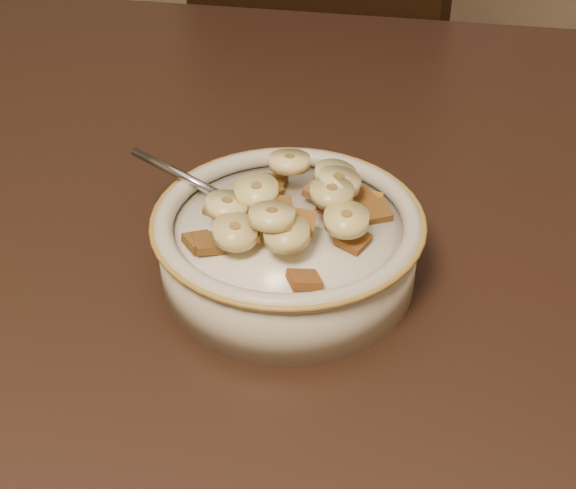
# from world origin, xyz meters

# --- Properties ---
(table) EXTENTS (1.42, 0.93, 0.04)m
(table) POSITION_xyz_m (0.00, 0.00, 0.73)
(table) COLOR black
(table) RESTS_ON floor
(chair) EXTENTS (0.61, 0.61, 1.06)m
(chair) POSITION_xyz_m (0.16, 0.50, 0.53)
(chair) COLOR black
(chair) RESTS_ON floor
(cereal_bowl) EXTENTS (0.19, 0.19, 0.04)m
(cereal_bowl) POSITION_xyz_m (0.25, -0.08, 0.77)
(cereal_bowl) COLOR beige
(cereal_bowl) RESTS_ON table
(milk) EXTENTS (0.16, 0.16, 0.00)m
(milk) POSITION_xyz_m (0.25, -0.08, 0.79)
(milk) COLOR white
(milk) RESTS_ON cereal_bowl
(spoon) EXTENTS (0.05, 0.05, 0.01)m
(spoon) POSITION_xyz_m (0.22, -0.07, 0.80)
(spoon) COLOR #ACB3BD
(spoon) RESTS_ON cereal_bowl
(cereal_square_0) EXTENTS (0.02, 0.02, 0.01)m
(cereal_square_0) POSITION_xyz_m (0.30, -0.05, 0.80)
(cereal_square_0) COLOR #95671E
(cereal_square_0) RESTS_ON milk
(cereal_square_1) EXTENTS (0.03, 0.03, 0.01)m
(cereal_square_1) POSITION_xyz_m (0.23, -0.08, 0.81)
(cereal_square_1) COLOR #95582B
(cereal_square_1) RESTS_ON milk
(cereal_square_2) EXTENTS (0.02, 0.02, 0.01)m
(cereal_square_2) POSITION_xyz_m (0.24, -0.09, 0.82)
(cereal_square_2) COLOR brown
(cereal_square_2) RESTS_ON milk
(cereal_square_3) EXTENTS (0.03, 0.03, 0.01)m
(cereal_square_3) POSITION_xyz_m (0.29, -0.10, 0.80)
(cereal_square_3) COLOR brown
(cereal_square_3) RESTS_ON milk
(cereal_square_4) EXTENTS (0.03, 0.03, 0.01)m
(cereal_square_4) POSITION_xyz_m (0.29, -0.06, 0.80)
(cereal_square_4) COLOR #9D6338
(cereal_square_4) RESTS_ON milk
(cereal_square_5) EXTENTS (0.03, 0.03, 0.01)m
(cereal_square_5) POSITION_xyz_m (0.27, -0.02, 0.80)
(cereal_square_5) COLOR brown
(cereal_square_5) RESTS_ON milk
(cereal_square_6) EXTENTS (0.03, 0.03, 0.01)m
(cereal_square_6) POSITION_xyz_m (0.27, -0.14, 0.80)
(cereal_square_6) COLOR brown
(cereal_square_6) RESTS_ON milk
(cereal_square_7) EXTENTS (0.03, 0.03, 0.01)m
(cereal_square_7) POSITION_xyz_m (0.30, -0.05, 0.80)
(cereal_square_7) COLOR brown
(cereal_square_7) RESTS_ON milk
(cereal_square_8) EXTENTS (0.03, 0.03, 0.01)m
(cereal_square_8) POSITION_xyz_m (0.19, -0.12, 0.80)
(cereal_square_8) COLOR brown
(cereal_square_8) RESTS_ON milk
(cereal_square_9) EXTENTS (0.03, 0.03, 0.01)m
(cereal_square_9) POSITION_xyz_m (0.23, -0.11, 0.81)
(cereal_square_9) COLOR brown
(cereal_square_9) RESTS_ON milk
(cereal_square_10) EXTENTS (0.02, 0.02, 0.01)m
(cereal_square_10) POSITION_xyz_m (0.22, -0.11, 0.81)
(cereal_square_10) COLOR brown
(cereal_square_10) RESTS_ON milk
(cereal_square_11) EXTENTS (0.03, 0.03, 0.01)m
(cereal_square_11) POSITION_xyz_m (0.23, -0.06, 0.81)
(cereal_square_11) COLOR brown
(cereal_square_11) RESTS_ON milk
(cereal_square_12) EXTENTS (0.02, 0.02, 0.01)m
(cereal_square_12) POSITION_xyz_m (0.26, -0.10, 0.82)
(cereal_square_12) COLOR brown
(cereal_square_12) RESTS_ON milk
(cereal_square_13) EXTENTS (0.03, 0.03, 0.01)m
(cereal_square_13) POSITION_xyz_m (0.27, -0.05, 0.81)
(cereal_square_13) COLOR brown
(cereal_square_13) RESTS_ON milk
(cereal_square_14) EXTENTS (0.02, 0.02, 0.01)m
(cereal_square_14) POSITION_xyz_m (0.28, -0.07, 0.81)
(cereal_square_14) COLOR brown
(cereal_square_14) RESTS_ON milk
(cereal_square_15) EXTENTS (0.03, 0.03, 0.01)m
(cereal_square_15) POSITION_xyz_m (0.31, -0.06, 0.80)
(cereal_square_15) COLOR brown
(cereal_square_15) RESTS_ON milk
(cereal_square_16) EXTENTS (0.03, 0.03, 0.01)m
(cereal_square_16) POSITION_xyz_m (0.20, -0.12, 0.80)
(cereal_square_16) COLOR brown
(cereal_square_16) RESTS_ON milk
(cereal_square_17) EXTENTS (0.02, 0.02, 0.01)m
(cereal_square_17) POSITION_xyz_m (0.23, -0.03, 0.80)
(cereal_square_17) COLOR brown
(cereal_square_17) RESTS_ON milk
(cereal_square_18) EXTENTS (0.03, 0.03, 0.01)m
(cereal_square_18) POSITION_xyz_m (0.22, -0.06, 0.81)
(cereal_square_18) COLOR brown
(cereal_square_18) RESTS_ON milk
(cereal_square_19) EXTENTS (0.03, 0.03, 0.01)m
(cereal_square_19) POSITION_xyz_m (0.27, -0.04, 0.80)
(cereal_square_19) COLOR brown
(cereal_square_19) RESTS_ON milk
(cereal_square_20) EXTENTS (0.02, 0.02, 0.01)m
(cereal_square_20) POSITION_xyz_m (0.20, -0.07, 0.80)
(cereal_square_20) COLOR brown
(cereal_square_20) RESTS_ON milk
(banana_slice_0) EXTENTS (0.04, 0.04, 0.01)m
(banana_slice_0) POSITION_xyz_m (0.25, -0.12, 0.82)
(banana_slice_0) COLOR #D6CD81
(banana_slice_0) RESTS_ON milk
(banana_slice_1) EXTENTS (0.04, 0.04, 0.01)m
(banana_slice_1) POSITION_xyz_m (0.29, -0.10, 0.82)
(banana_slice_1) COLOR beige
(banana_slice_1) RESTS_ON milk
(banana_slice_2) EXTENTS (0.04, 0.04, 0.02)m
(banana_slice_2) POSITION_xyz_m (0.24, -0.03, 0.82)
(banana_slice_2) COLOR #FFDB8A
(banana_slice_2) RESTS_ON milk
(banana_slice_3) EXTENTS (0.04, 0.04, 0.02)m
(banana_slice_3) POSITION_xyz_m (0.22, -0.12, 0.81)
(banana_slice_3) COLOR tan
(banana_slice_3) RESTS_ON milk
(banana_slice_4) EXTENTS (0.04, 0.04, 0.02)m
(banana_slice_4) POSITION_xyz_m (0.28, -0.04, 0.82)
(banana_slice_4) COLOR #EDDB8B
(banana_slice_4) RESTS_ON milk
(banana_slice_5) EXTENTS (0.04, 0.04, 0.02)m
(banana_slice_5) POSITION_xyz_m (0.24, -0.11, 0.83)
(banana_slice_5) COLOR #EBD887
(banana_slice_5) RESTS_ON milk
(banana_slice_6) EXTENTS (0.04, 0.04, 0.01)m
(banana_slice_6) POSITION_xyz_m (0.21, -0.09, 0.82)
(banana_slice_6) COLOR #FFEA90
(banana_slice_6) RESTS_ON milk
(banana_slice_7) EXTENTS (0.04, 0.04, 0.01)m
(banana_slice_7) POSITION_xyz_m (0.28, -0.08, 0.82)
(banana_slice_7) COLOR #C9B97F
(banana_slice_7) RESTS_ON milk
(banana_slice_8) EXTENTS (0.04, 0.04, 0.02)m
(banana_slice_8) POSITION_xyz_m (0.28, -0.06, 0.82)
(banana_slice_8) COLOR beige
(banana_slice_8) RESTS_ON milk
(banana_slice_9) EXTENTS (0.04, 0.04, 0.01)m
(banana_slice_9) POSITION_xyz_m (0.22, -0.08, 0.82)
(banana_slice_9) COLOR beige
(banana_slice_9) RESTS_ON milk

